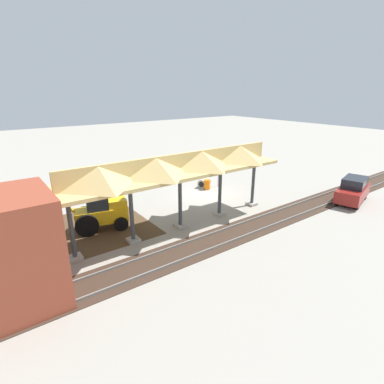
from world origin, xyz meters
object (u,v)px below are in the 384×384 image
backhoe (99,211)px  distant_parked_car (353,190)px  brick_utility_building (5,253)px  traffic_barrel (207,184)px  concrete_pipe (204,182)px  stop_sign (218,170)px

backhoe → distant_parked_car: size_ratio=1.20×
backhoe → brick_utility_building: 7.30m
backhoe → traffic_barrel: (-10.74, -2.33, -0.81)m
concrete_pipe → distant_parked_car: size_ratio=0.35×
distant_parked_car → brick_utility_building: bearing=-5.5°
traffic_barrel → distant_parked_car: bearing=128.2°
concrete_pipe → traffic_barrel: size_ratio=1.74×
stop_sign → concrete_pipe: bearing=-35.5°
concrete_pipe → traffic_barrel: 0.84m
backhoe → brick_utility_building: bearing=41.2°
backhoe → distant_parked_car: 19.44m
concrete_pipe → traffic_barrel: bearing=68.5°
stop_sign → distant_parked_car: (-6.03, 9.40, -0.57)m
concrete_pipe → brick_utility_building: bearing=25.5°
stop_sign → brick_utility_building: size_ratio=0.46×
backhoe → distant_parked_car: bearing=158.8°
brick_utility_building → distant_parked_car: size_ratio=1.05×
concrete_pipe → backhoe: bearing=15.7°
brick_utility_building → distant_parked_car: bearing=174.5°
stop_sign → distant_parked_car: stop_sign is taller
brick_utility_building → distant_parked_car: 23.69m
concrete_pipe → brick_utility_building: brick_utility_building is taller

